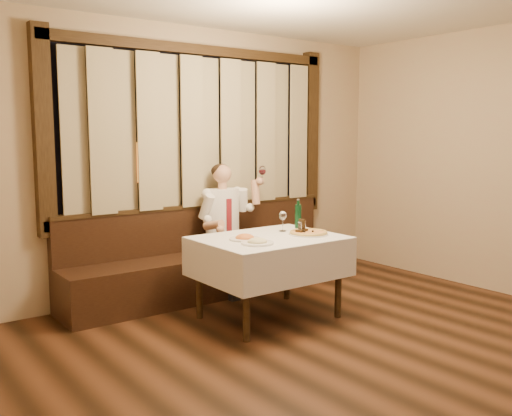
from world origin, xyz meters
TOP-DOWN VIEW (x-y plane):
  - room at (-0.00, 0.97)m, footprint 5.01×6.01m
  - banquette at (0.00, 2.72)m, footprint 3.20×0.61m
  - dining_table at (0.00, 1.70)m, footprint 1.27×0.97m
  - pizza at (0.37, 1.58)m, footprint 0.37×0.37m
  - pasta_red at (-0.26, 1.72)m, footprint 0.27×0.27m
  - pasta_cream at (-0.29, 1.50)m, footprint 0.28×0.28m
  - green_bottle at (0.53, 1.91)m, footprint 0.06×0.06m
  - table_wine_glass at (0.29, 1.86)m, footprint 0.07×0.07m
  - cruet_caddy at (0.35, 1.65)m, footprint 0.14×0.10m
  - seated_man at (0.16, 2.63)m, footprint 0.74×0.55m

SIDE VIEW (x-z plane):
  - banquette at x=0.00m, z-range -0.16..0.78m
  - dining_table at x=0.00m, z-range 0.27..1.03m
  - pizza at x=0.37m, z-range 0.75..0.79m
  - pasta_red at x=-0.26m, z-range 0.75..0.84m
  - pasta_cream at x=-0.29m, z-range 0.75..0.84m
  - seated_man at x=0.16m, z-range 0.12..1.49m
  - cruet_caddy at x=0.35m, z-range 0.74..0.88m
  - green_bottle at x=0.53m, z-range 0.73..1.03m
  - table_wine_glass at x=0.29m, z-range 0.80..1.00m
  - room at x=0.00m, z-range 0.09..2.91m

